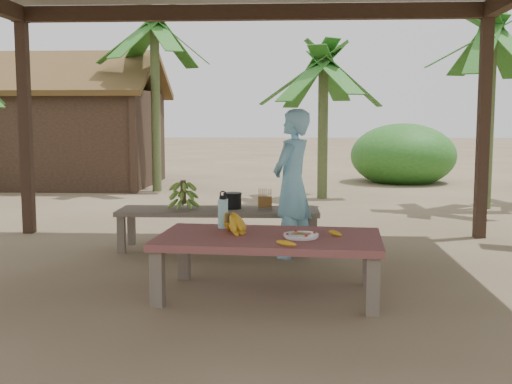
# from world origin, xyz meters

# --- Properties ---
(ground) EXTENTS (80.00, 80.00, 0.00)m
(ground) POSITION_xyz_m (0.00, 0.00, 0.00)
(ground) COLOR brown
(ground) RESTS_ON ground
(work_table) EXTENTS (1.87, 1.14, 0.50)m
(work_table) POSITION_xyz_m (0.34, -0.40, 0.43)
(work_table) COLOR brown
(work_table) RESTS_ON ground
(bench) EXTENTS (2.21, 0.64, 0.45)m
(bench) POSITION_xyz_m (-0.29, 1.42, 0.39)
(bench) COLOR brown
(bench) RESTS_ON ground
(ripe_banana_bunch) EXTENTS (0.36, 0.33, 0.18)m
(ripe_banana_bunch) POSITION_xyz_m (-0.01, -0.32, 0.59)
(ripe_banana_bunch) COLOR gold
(ripe_banana_bunch) RESTS_ON work_table
(plate) EXTENTS (0.28, 0.28, 0.04)m
(plate) POSITION_xyz_m (0.59, -0.49, 0.52)
(plate) COLOR white
(plate) RESTS_ON work_table
(loose_banana_front) EXTENTS (0.16, 0.08, 0.04)m
(loose_banana_front) POSITION_xyz_m (0.48, -0.82, 0.52)
(loose_banana_front) COLOR gold
(loose_banana_front) RESTS_ON work_table
(loose_banana_side) EXTENTS (0.12, 0.13, 0.04)m
(loose_banana_side) POSITION_xyz_m (0.87, -0.38, 0.52)
(loose_banana_side) COLOR gold
(loose_banana_side) RESTS_ON work_table
(water_flask) EXTENTS (0.09, 0.09, 0.33)m
(water_flask) POSITION_xyz_m (-0.08, -0.06, 0.64)
(water_flask) COLOR #3EBDC2
(water_flask) RESTS_ON work_table
(green_banana_stalk) EXTENTS (0.30, 0.30, 0.33)m
(green_banana_stalk) POSITION_xyz_m (-0.68, 1.41, 0.62)
(green_banana_stalk) COLOR #598C2D
(green_banana_stalk) RESTS_ON bench
(cooking_pot) EXTENTS (0.20, 0.20, 0.17)m
(cooking_pot) POSITION_xyz_m (-0.14, 1.47, 0.53)
(cooking_pot) COLOR black
(cooking_pot) RESTS_ON bench
(skewer_rack) EXTENTS (0.18, 0.08, 0.24)m
(skewer_rack) POSITION_xyz_m (0.23, 1.37, 0.57)
(skewer_rack) COLOR #A57F47
(skewer_rack) RESTS_ON bench
(woman) EXTENTS (0.58, 0.67, 1.54)m
(woman) POSITION_xyz_m (0.52, 1.09, 0.77)
(woman) COLOR #6CAECC
(woman) RESTS_ON ground
(hut) EXTENTS (4.40, 3.43, 2.85)m
(hut) POSITION_xyz_m (-4.50, 8.00, 1.10)
(hut) COLOR black
(hut) RESTS_ON ground
(banana_plant_ne) EXTENTS (1.80, 1.80, 3.04)m
(banana_plant_ne) POSITION_xyz_m (3.61, 4.82, 2.55)
(banana_plant_ne) COLOR #596638
(banana_plant_ne) RESTS_ON ground
(banana_plant_n) EXTENTS (1.80, 1.80, 2.68)m
(banana_plant_n) POSITION_xyz_m (1.06, 6.00, 2.20)
(banana_plant_n) COLOR #596638
(banana_plant_n) RESTS_ON ground
(banana_plant_nw) EXTENTS (1.80, 1.80, 3.50)m
(banana_plant_nw) POSITION_xyz_m (-2.15, 6.92, 3.00)
(banana_plant_nw) COLOR #596638
(banana_plant_nw) RESTS_ON ground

